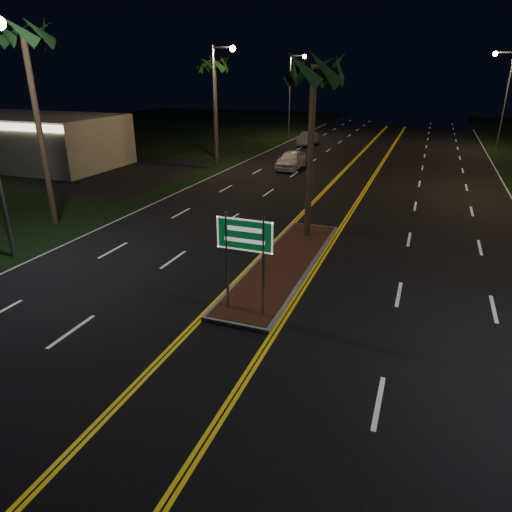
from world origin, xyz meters
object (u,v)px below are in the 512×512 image
at_px(median_island, 284,264).
at_px(streetlight_right_far, 503,89).
at_px(car_near, 291,158).
at_px(highway_sign, 245,244).
at_px(streetlight_left_far, 293,86).
at_px(palm_median, 314,70).
at_px(car_far, 308,138).
at_px(palm_left_near, 23,36).
at_px(commercial_building, 28,140).
at_px(streetlight_left_mid, 219,94).
at_px(palm_left_far, 214,65).

height_order(median_island, streetlight_right_far, streetlight_right_far).
bearing_deg(car_near, highway_sign, -77.14).
bearing_deg(streetlight_left_far, car_near, -73.77).
xyz_separation_m(palm_median, car_far, (-7.28, 28.07, -6.50)).
relative_size(streetlight_right_far, palm_left_near, 0.92).
bearing_deg(car_far, median_island, -76.83).
relative_size(median_island, commercial_building, 0.68).
xyz_separation_m(median_island, car_near, (-5.33, 18.86, 0.76)).
distance_m(streetlight_right_far, palm_median, 33.28).
xyz_separation_m(streetlight_right_far, palm_left_near, (-23.11, -34.00, 3.02)).
relative_size(median_island, palm_median, 1.23).
bearing_deg(palm_median, streetlight_left_mid, 128.17).
relative_size(highway_sign, commercial_building, 0.21).
distance_m(streetlight_right_far, palm_left_near, 41.22).
distance_m(median_island, palm_left_far, 25.76).
distance_m(palm_left_far, car_near, 10.39).
height_order(palm_median, palm_left_far, palm_left_far).
distance_m(highway_sign, palm_left_far, 28.77).
height_order(streetlight_left_far, palm_left_near, palm_left_near).
xyz_separation_m(streetlight_left_mid, palm_left_near, (-1.89, -16.00, 3.02)).
xyz_separation_m(streetlight_left_far, palm_left_near, (-1.89, -36.00, 3.02)).
distance_m(highway_sign, streetlight_left_mid, 23.93).
height_order(car_near, car_far, car_near).
xyz_separation_m(streetlight_right_far, car_near, (-15.95, -16.14, -4.81)).
relative_size(commercial_building, palm_left_far, 1.70).
bearing_deg(streetlight_left_mid, streetlight_left_far, 90.00).
height_order(highway_sign, car_near, highway_sign).
distance_m(highway_sign, palm_median, 9.11).
height_order(median_island, palm_median, palm_median).
distance_m(streetlight_left_mid, palm_median, 17.25).
height_order(highway_sign, streetlight_left_far, streetlight_left_far).
distance_m(streetlight_left_mid, car_near, 7.38).
distance_m(streetlight_left_far, car_far, 8.02).
bearing_deg(streetlight_left_far, palm_left_near, -93.00).
bearing_deg(commercial_building, car_far, 44.78).
bearing_deg(palm_left_far, palm_left_near, -89.14).
relative_size(median_island, streetlight_left_far, 1.14).
distance_m(median_island, palm_median, 8.00).
bearing_deg(highway_sign, streetlight_left_mid, 116.59).
relative_size(commercial_building, streetlight_right_far, 1.67).
xyz_separation_m(streetlight_left_far, palm_median, (10.61, -33.50, 1.62)).
bearing_deg(car_near, palm_left_near, -112.03).
relative_size(palm_left_near, car_near, 1.94).
bearing_deg(car_near, palm_left_far, 163.84).
distance_m(median_island, palm_left_near, 15.20).
bearing_deg(streetlight_left_far, highway_sign, -75.56).
height_order(highway_sign, streetlight_right_far, streetlight_right_far).
distance_m(highway_sign, car_far, 36.54).
relative_size(streetlight_right_far, car_near, 1.78).
bearing_deg(highway_sign, commercial_building, 146.52).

